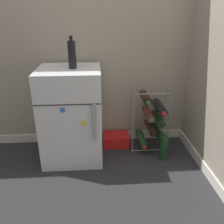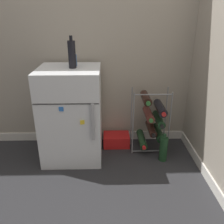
{
  "view_description": "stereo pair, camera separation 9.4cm",
  "coord_description": "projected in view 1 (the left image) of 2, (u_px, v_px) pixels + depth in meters",
  "views": [
    {
      "loc": [
        0.04,
        -1.61,
        1.31
      ],
      "look_at": [
        0.19,
        0.46,
        0.43
      ],
      "focal_mm": 38.0,
      "sensor_mm": 36.0,
      "label": 1
    },
    {
      "loc": [
        0.14,
        -1.61,
        1.31
      ],
      "look_at": [
        0.19,
        0.46,
        0.43
      ],
      "focal_mm": 38.0,
      "sensor_mm": 36.0,
      "label": 2
    }
  ],
  "objects": [
    {
      "name": "ground_plane",
      "position": [
        94.0,
        181.0,
        1.99
      ],
      "size": [
        14.0,
        14.0,
        0.0
      ],
      "primitive_type": "plane",
      "color": "#28282B"
    },
    {
      "name": "wall_back",
      "position": [
        90.0,
        20.0,
        2.18
      ],
      "size": [
        6.96,
        0.07,
        2.5
      ],
      "color": "#9E9384",
      "rests_on": "ground_plane"
    },
    {
      "name": "mini_fridge",
      "position": [
        72.0,
        115.0,
        2.18
      ],
      "size": [
        0.54,
        0.53,
        0.87
      ],
      "color": "silver",
      "rests_on": "ground_plane"
    },
    {
      "name": "wine_rack",
      "position": [
        152.0,
        120.0,
        2.36
      ],
      "size": [
        0.36,
        0.33,
        0.64
      ],
      "color": "slate",
      "rests_on": "ground_plane"
    },
    {
      "name": "soda_box",
      "position": [
        116.0,
        140.0,
        2.51
      ],
      "size": [
        0.27,
        0.19,
        0.12
      ],
      "color": "red",
      "rests_on": "ground_plane"
    },
    {
      "name": "fridge_top_cup",
      "position": [
        72.0,
        61.0,
        2.07
      ],
      "size": [
        0.07,
        0.07,
        0.1
      ],
      "color": "#335184",
      "rests_on": "mini_fridge"
    },
    {
      "name": "fridge_top_bottle",
      "position": [
        72.0,
        54.0,
        1.97
      ],
      "size": [
        0.06,
        0.06,
        0.27
      ],
      "color": "black",
      "rests_on": "mini_fridge"
    },
    {
      "name": "loose_bottle_floor",
      "position": [
        164.0,
        147.0,
        2.25
      ],
      "size": [
        0.08,
        0.08,
        0.28
      ],
      "color": "#19381E",
      "rests_on": "ground_plane"
    }
  ]
}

